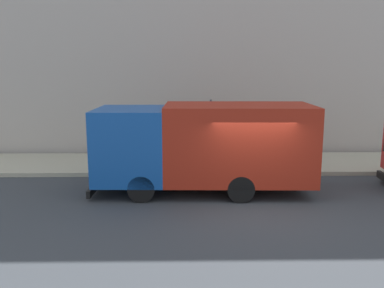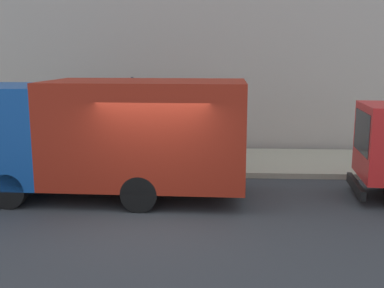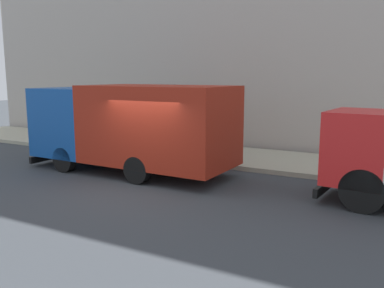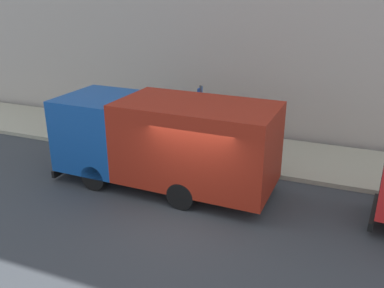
{
  "view_description": "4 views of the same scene",
  "coord_description": "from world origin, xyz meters",
  "px_view_note": "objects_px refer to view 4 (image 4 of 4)",
  "views": [
    {
      "loc": [
        -12.12,
        2.05,
        4.12
      ],
      "look_at": [
        0.84,
        1.83,
        1.67
      ],
      "focal_mm": 38.46,
      "sensor_mm": 36.0,
      "label": 1
    },
    {
      "loc": [
        -9.95,
        -1.38,
        3.49
      ],
      "look_at": [
        1.68,
        -0.76,
        1.25
      ],
      "focal_mm": 42.97,
      "sensor_mm": 36.0,
      "label": 2
    },
    {
      "loc": [
        -9.7,
        -6.77,
        3.23
      ],
      "look_at": [
        1.28,
        -0.82,
        1.11
      ],
      "focal_mm": 38.12,
      "sensor_mm": 36.0,
      "label": 3
    },
    {
      "loc": [
        -9.81,
        -3.94,
        6.14
      ],
      "look_at": [
        1.57,
        0.65,
        1.42
      ],
      "focal_mm": 38.54,
      "sensor_mm": 36.0,
      "label": 4
    }
  ],
  "objects_px": {
    "pedestrian_walking": "(220,125)",
    "pedestrian_standing": "(178,116)",
    "street_sign_post": "(200,116)",
    "large_utility_truck": "(164,139)"
  },
  "relations": [
    {
      "from": "pedestrian_standing",
      "to": "street_sign_post",
      "type": "height_order",
      "value": "street_sign_post"
    },
    {
      "from": "pedestrian_standing",
      "to": "pedestrian_walking",
      "type": "bearing_deg",
      "value": -17.6
    },
    {
      "from": "large_utility_truck",
      "to": "pedestrian_walking",
      "type": "xyz_separation_m",
      "value": [
        3.82,
        -0.62,
        -0.63
      ]
    },
    {
      "from": "pedestrian_walking",
      "to": "pedestrian_standing",
      "type": "bearing_deg",
      "value": 162.84
    },
    {
      "from": "pedestrian_standing",
      "to": "street_sign_post",
      "type": "bearing_deg",
      "value": -57.41
    },
    {
      "from": "large_utility_truck",
      "to": "street_sign_post",
      "type": "bearing_deg",
      "value": -7.31
    },
    {
      "from": "large_utility_truck",
      "to": "pedestrian_walking",
      "type": "bearing_deg",
      "value": -7.77
    },
    {
      "from": "pedestrian_walking",
      "to": "pedestrian_standing",
      "type": "height_order",
      "value": "pedestrian_standing"
    },
    {
      "from": "pedestrian_walking",
      "to": "large_utility_truck",
      "type": "bearing_deg",
      "value": -109.39
    },
    {
      "from": "pedestrian_standing",
      "to": "street_sign_post",
      "type": "xyz_separation_m",
      "value": [
        -1.8,
        -1.69,
        0.68
      ]
    }
  ]
}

